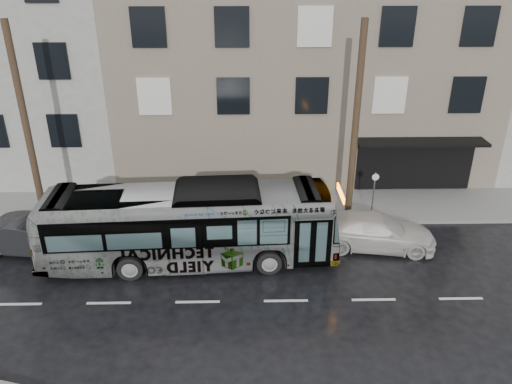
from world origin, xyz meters
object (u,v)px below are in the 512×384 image
utility_pole_front (355,128)px  dark_sedan (32,236)px  utility_pole_rear (27,130)px  white_sedan (375,231)px  bus (189,225)px  sign_post (373,197)px

utility_pole_front → dark_sedan: utility_pole_front is taller
utility_pole_front → utility_pole_rear: same height
white_sedan → utility_pole_front: bearing=27.5°
dark_sedan → bus: bearing=-91.2°
bus → dark_sedan: size_ratio=2.54×
sign_post → white_sedan: bearing=-99.4°
utility_pole_rear → sign_post: (15.10, 0.00, -3.30)m
sign_post → utility_pole_front: bearing=180.0°
utility_pole_front → sign_post: utility_pole_front is taller
white_sedan → dark_sedan: dark_sedan is taller
bus → utility_pole_front: bearing=-69.7°
bus → dark_sedan: bearing=80.0°
sign_post → bus: (-8.09, -3.02, 0.28)m
sign_post → white_sedan: size_ratio=0.47×
white_sedan → dark_sedan: (-14.42, -0.12, 0.02)m
bus → white_sedan: (7.74, 0.93, -0.90)m
dark_sedan → utility_pole_rear: bearing=14.4°
utility_pole_front → utility_pole_rear: 14.00m
utility_pole_rear → sign_post: utility_pole_rear is taller
utility_pole_rear → bus: size_ratio=0.77×
dark_sedan → sign_post: bearing=-75.8°
utility_pole_rear → dark_sedan: size_ratio=1.95×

